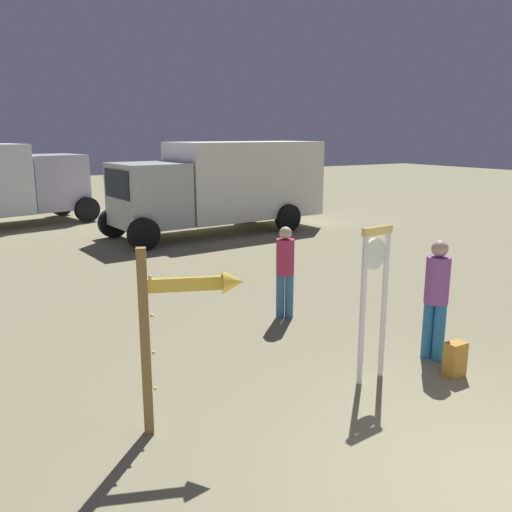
{
  "coord_description": "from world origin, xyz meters",
  "views": [
    {
      "loc": [
        -4.22,
        -2.34,
        3.15
      ],
      "look_at": [
        0.16,
        4.97,
        1.2
      ],
      "focal_mm": 37.64,
      "sensor_mm": 36.0,
      "label": 1
    }
  ],
  "objects_px": {
    "person_distant": "(285,268)",
    "box_truck_near": "(225,183)",
    "standing_clock": "(374,287)",
    "arrow_sign": "(182,313)",
    "person_near_clock": "(436,294)",
    "backpack": "(455,360)"
  },
  "relations": [
    {
      "from": "backpack",
      "to": "person_distant",
      "type": "height_order",
      "value": "person_distant"
    },
    {
      "from": "person_distant",
      "to": "box_truck_near",
      "type": "bearing_deg",
      "value": 69.02
    },
    {
      "from": "backpack",
      "to": "standing_clock",
      "type": "bearing_deg",
      "value": 153.62
    },
    {
      "from": "standing_clock",
      "to": "person_distant",
      "type": "bearing_deg",
      "value": 81.28
    },
    {
      "from": "person_distant",
      "to": "arrow_sign",
      "type": "bearing_deg",
      "value": -140.15
    },
    {
      "from": "box_truck_near",
      "to": "backpack",
      "type": "bearing_deg",
      "value": -102.44
    },
    {
      "from": "arrow_sign",
      "to": "box_truck_near",
      "type": "height_order",
      "value": "box_truck_near"
    },
    {
      "from": "person_near_clock",
      "to": "person_distant",
      "type": "bearing_deg",
      "value": 107.73
    },
    {
      "from": "person_near_clock",
      "to": "backpack",
      "type": "height_order",
      "value": "person_near_clock"
    },
    {
      "from": "box_truck_near",
      "to": "standing_clock",
      "type": "bearing_deg",
      "value": -108.12
    },
    {
      "from": "standing_clock",
      "to": "person_distant",
      "type": "height_order",
      "value": "standing_clock"
    },
    {
      "from": "person_distant",
      "to": "standing_clock",
      "type": "bearing_deg",
      "value": -98.72
    },
    {
      "from": "arrow_sign",
      "to": "backpack",
      "type": "bearing_deg",
      "value": -9.68
    },
    {
      "from": "person_distant",
      "to": "box_truck_near",
      "type": "xyz_separation_m",
      "value": [
        3.08,
        8.03,
        0.68
      ]
    },
    {
      "from": "standing_clock",
      "to": "arrow_sign",
      "type": "relative_size",
      "value": 1.0
    },
    {
      "from": "backpack",
      "to": "box_truck_near",
      "type": "height_order",
      "value": "box_truck_near"
    },
    {
      "from": "person_distant",
      "to": "box_truck_near",
      "type": "distance_m",
      "value": 8.62
    },
    {
      "from": "arrow_sign",
      "to": "person_near_clock",
      "type": "bearing_deg",
      "value": -1.13
    },
    {
      "from": "standing_clock",
      "to": "arrow_sign",
      "type": "height_order",
      "value": "arrow_sign"
    },
    {
      "from": "box_truck_near",
      "to": "arrow_sign",
      "type": "bearing_deg",
      "value": -119.93
    },
    {
      "from": "backpack",
      "to": "person_distant",
      "type": "bearing_deg",
      "value": 101.41
    },
    {
      "from": "person_distant",
      "to": "box_truck_near",
      "type": "relative_size",
      "value": 0.22
    }
  ]
}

